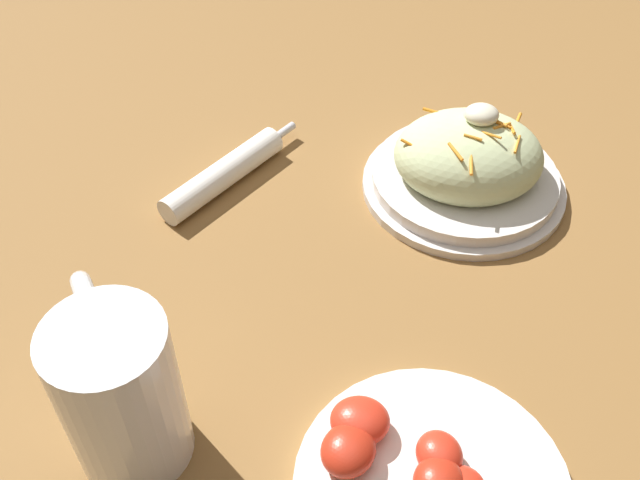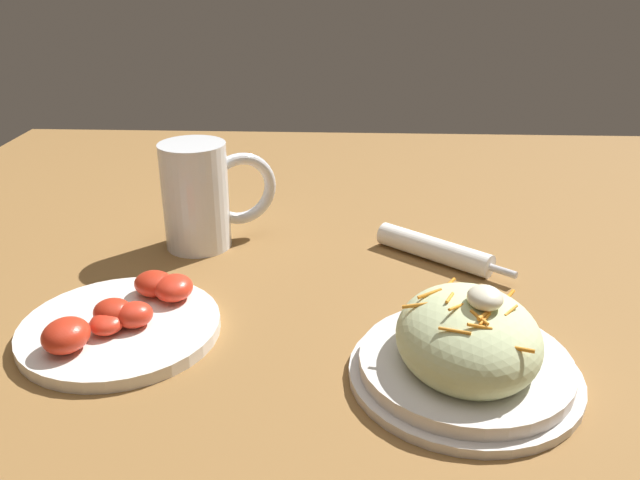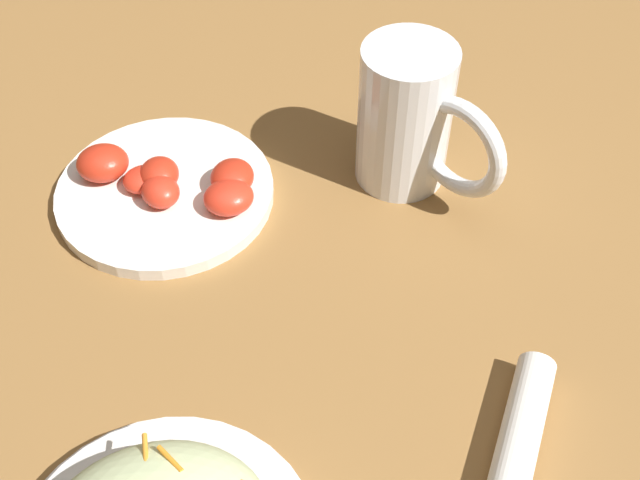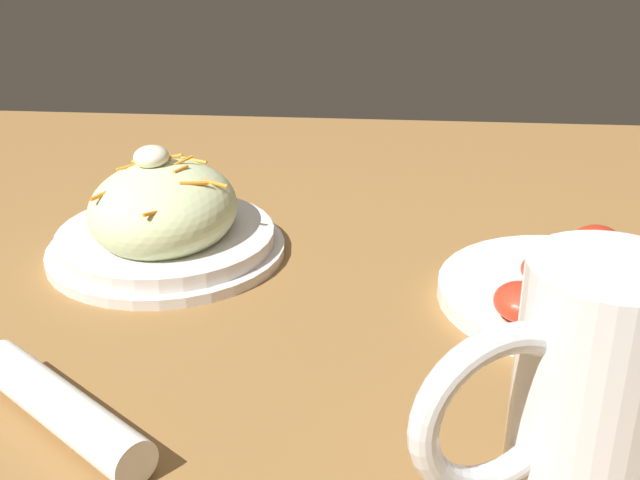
% 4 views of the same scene
% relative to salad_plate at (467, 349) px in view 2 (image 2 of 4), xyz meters
% --- Properties ---
extents(ground_plane, '(1.43, 1.43, 0.00)m').
position_rel_salad_plate_xyz_m(ground_plane, '(-0.23, -0.16, -0.03)').
color(ground_plane, olive).
extents(salad_plate, '(0.23, 0.23, 0.11)m').
position_rel_salad_plate_xyz_m(salad_plate, '(0.00, 0.00, 0.00)').
color(salad_plate, silver).
rests_on(salad_plate, ground_plane).
extents(beer_mug, '(0.11, 0.16, 0.15)m').
position_rel_salad_plate_xyz_m(beer_mug, '(-0.31, -0.32, 0.03)').
color(beer_mug, white).
rests_on(beer_mug, ground_plane).
extents(napkin_roll, '(0.14, 0.17, 0.03)m').
position_rel_salad_plate_xyz_m(napkin_roll, '(-0.27, 0.00, -0.02)').
color(napkin_roll, white).
rests_on(napkin_roll, ground_plane).
extents(tomato_plate, '(0.22, 0.22, 0.05)m').
position_rel_salad_plate_xyz_m(tomato_plate, '(-0.07, -0.36, -0.02)').
color(tomato_plate, white).
rests_on(tomato_plate, ground_plane).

